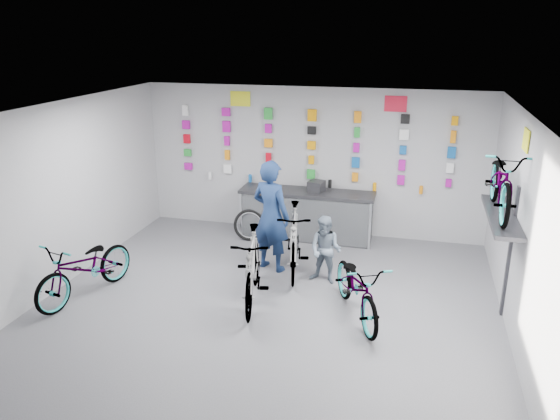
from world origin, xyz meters
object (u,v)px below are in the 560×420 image
(bike_right, at_px, (357,287))
(clerk, at_px, (271,216))
(bike_left, at_px, (85,268))
(bike_center, at_px, (252,267))
(counter, at_px, (307,215))
(bike_service, at_px, (294,239))
(customer, at_px, (326,250))

(bike_right, distance_m, clerk, 2.21)
(bike_left, xyz_separation_m, bike_center, (2.60, 0.49, 0.08))
(counter, relative_size, clerk, 1.36)
(bike_left, xyz_separation_m, bike_service, (2.97, 1.78, 0.09))
(bike_service, bearing_deg, counter, 82.38)
(bike_left, relative_size, customer, 1.65)
(counter, relative_size, customer, 2.32)
(bike_service, bearing_deg, bike_center, -117.36)
(bike_center, bearing_deg, customer, 32.95)
(bike_center, distance_m, bike_service, 1.34)
(bike_left, bearing_deg, clerk, 49.14)
(bike_center, xyz_separation_m, bike_service, (0.37, 1.29, 0.01))
(counter, bearing_deg, bike_left, -130.28)
(bike_left, height_order, clerk, clerk)
(counter, distance_m, bike_right, 3.25)
(counter, height_order, clerk, clerk)
(bike_left, distance_m, bike_center, 2.65)
(counter, height_order, bike_right, counter)
(bike_right, relative_size, customer, 1.57)
(counter, bearing_deg, customer, -69.45)
(bike_service, xyz_separation_m, customer, (0.61, -0.32, -0.01))
(counter, xyz_separation_m, bike_left, (-2.86, -3.38, 0.02))
(bike_service, distance_m, customer, 0.69)
(customer, bearing_deg, clerk, 176.23)
(bike_center, relative_size, clerk, 0.98)
(clerk, bearing_deg, bike_left, 55.03)
(clerk, distance_m, customer, 1.14)
(bike_center, height_order, clerk, clerk)
(bike_center, xyz_separation_m, customer, (0.98, 0.97, -0.00))
(counter, relative_size, bike_service, 1.38)
(bike_service, bearing_deg, bike_right, -58.49)
(bike_left, bearing_deg, bike_right, 20.19)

